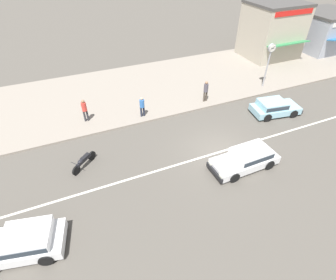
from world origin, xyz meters
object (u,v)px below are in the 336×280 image
at_px(hatchback_white_1, 247,158).
at_px(hatchback_pale_blue_3, 274,107).
at_px(shopfront_mid_block, 272,30).
at_px(hatchback_white_0, 24,242).
at_px(pedestrian_mid_kerb, 84,109).
at_px(pedestrian_by_shop, 142,105).
at_px(shopfront_corner_warung, 323,30).
at_px(street_clock, 270,55).
at_px(motorcycle_1, 84,161).
at_px(pedestrian_far_end, 206,90).

distance_m(hatchback_white_1, hatchback_pale_blue_3, 6.54).
distance_m(hatchback_white_1, shopfront_mid_block, 18.47).
xyz_separation_m(hatchback_white_0, hatchback_white_1, (11.79, 0.60, 0.00)).
xyz_separation_m(hatchback_white_1, pedestrian_mid_kerb, (-7.76, 8.17, 0.55)).
xyz_separation_m(pedestrian_by_shop, shopfront_corner_warung, (23.62, 5.85, 1.07)).
bearing_deg(shopfront_mid_block, street_clock, -131.80).
relative_size(pedestrian_mid_kerb, shopfront_corner_warung, 0.26).
bearing_deg(pedestrian_mid_kerb, shopfront_mid_block, 14.38).
bearing_deg(shopfront_corner_warung, hatchback_pale_blue_3, -147.52).
xyz_separation_m(hatchback_pale_blue_3, shopfront_mid_block, (7.24, 9.53, 2.23)).
height_order(hatchback_white_0, hatchback_pale_blue_3, same).
height_order(motorcycle_1, pedestrian_far_end, pedestrian_far_end).
bearing_deg(hatchback_white_1, hatchback_white_0, -177.08).
bearing_deg(motorcycle_1, hatchback_pale_blue_3, 0.95).
bearing_deg(shopfront_corner_warung, pedestrian_far_end, -162.64).
height_order(street_clock, shopfront_mid_block, shopfront_mid_block).
xyz_separation_m(pedestrian_by_shop, shopfront_mid_block, (16.42, 6.20, 1.77)).
bearing_deg(pedestrian_far_end, pedestrian_mid_kerb, 174.57).
bearing_deg(shopfront_corner_warung, pedestrian_mid_kerb, -169.98).
xyz_separation_m(hatchback_white_0, motorcycle_1, (3.11, 4.21, -0.16)).
bearing_deg(hatchback_pale_blue_3, pedestrian_mid_kerb, 161.65).
bearing_deg(hatchback_pale_blue_3, shopfront_mid_block, 52.80).
bearing_deg(hatchback_white_1, shopfront_corner_warung, 33.44).
bearing_deg(pedestrian_by_shop, hatchback_white_1, -61.60).
distance_m(hatchback_white_1, street_clock, 10.79).
bearing_deg(hatchback_white_0, hatchback_pale_blue_3, 14.58).
xyz_separation_m(hatchback_pale_blue_3, pedestrian_by_shop, (-9.18, 3.34, 0.46)).
bearing_deg(pedestrian_mid_kerb, hatchback_white_0, -114.64).
distance_m(hatchback_pale_blue_3, street_clock, 4.84).
height_order(shopfront_corner_warung, shopfront_mid_block, shopfront_mid_block).
relative_size(hatchback_white_1, pedestrian_mid_kerb, 2.37).
height_order(pedestrian_by_shop, shopfront_corner_warung, shopfront_corner_warung).
bearing_deg(hatchback_white_0, hatchback_white_1, 2.92).
bearing_deg(pedestrian_by_shop, shopfront_corner_warung, 13.92).
bearing_deg(hatchback_pale_blue_3, pedestrian_far_end, 138.40).
relative_size(hatchback_white_0, hatchback_white_1, 0.96).
xyz_separation_m(street_clock, shopfront_corner_warung, (12.40, 5.47, -0.81)).
relative_size(pedestrian_far_end, shopfront_corner_warung, 0.27).
xyz_separation_m(hatchback_white_1, motorcycle_1, (-8.67, 3.61, -0.17)).
xyz_separation_m(shopfront_corner_warung, shopfront_mid_block, (-7.20, 0.34, 0.70)).
distance_m(motorcycle_1, pedestrian_by_shop, 6.01).
xyz_separation_m(hatchback_pale_blue_3, shopfront_corner_warung, (14.44, 9.19, 1.54)).
relative_size(pedestrian_far_end, shopfront_mid_block, 0.32).
distance_m(pedestrian_mid_kerb, pedestrian_far_end, 9.20).
distance_m(pedestrian_by_shop, shopfront_corner_warung, 24.35).
height_order(hatchback_white_1, street_clock, street_clock).
bearing_deg(shopfront_mid_block, hatchback_white_1, -133.14).
height_order(motorcycle_1, pedestrian_mid_kerb, pedestrian_mid_kerb).
relative_size(hatchback_white_0, pedestrian_mid_kerb, 2.27).
xyz_separation_m(motorcycle_1, pedestrian_mid_kerb, (0.91, 4.56, 0.72)).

